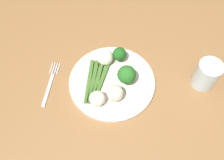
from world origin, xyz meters
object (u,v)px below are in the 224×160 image
(cauliflower_near_center, at_px, (97,99))
(fork, at_px, (50,83))
(plate, at_px, (112,82))
(cauliflower_outer_edge, at_px, (105,57))
(dining_table, at_px, (126,109))
(asparagus_bundle, at_px, (95,81))
(cauliflower_left, at_px, (115,93))
(broccoli_back, at_px, (120,54))
(broccoli_front, at_px, (127,75))
(water_glass, at_px, (206,75))

(cauliflower_near_center, xyz_separation_m, fork, (-0.16, 0.06, -0.04))
(plate, xyz_separation_m, cauliflower_outer_edge, (-0.03, 0.07, 0.03))
(cauliflower_outer_edge, bearing_deg, fork, -151.81)
(dining_table, height_order, plate, plate)
(dining_table, distance_m, plate, 0.12)
(dining_table, height_order, cauliflower_outer_edge, cauliflower_outer_edge)
(plate, distance_m, asparagus_bundle, 0.06)
(asparagus_bundle, distance_m, cauliflower_near_center, 0.07)
(cauliflower_near_center, relative_size, cauliflower_left, 0.94)
(broccoli_back, xyz_separation_m, cauliflower_outer_edge, (-0.05, -0.01, -0.00))
(asparagus_bundle, xyz_separation_m, fork, (-0.15, -0.01, -0.02))
(dining_table, bearing_deg, cauliflower_left, -163.97)
(cauliflower_outer_edge, xyz_separation_m, cauliflower_left, (0.05, -0.13, -0.00))
(cauliflower_near_center, bearing_deg, cauliflower_outer_edge, 87.95)
(cauliflower_near_center, bearing_deg, fork, 159.76)
(plate, xyz_separation_m, asparagus_bundle, (-0.05, -0.01, 0.01))
(cauliflower_left, bearing_deg, dining_table, 16.03)
(cauliflower_outer_edge, bearing_deg, broccoli_front, -42.77)
(asparagus_bundle, height_order, broccoli_back, broccoli_back)
(cauliflower_near_center, bearing_deg, broccoli_back, 72.34)
(broccoli_front, bearing_deg, cauliflower_outer_edge, 137.23)
(cauliflower_near_center, height_order, cauliflower_left, cauliflower_left)
(broccoli_back, bearing_deg, cauliflower_outer_edge, -163.63)
(dining_table, height_order, cauliflower_near_center, cauliflower_near_center)
(plate, distance_m, fork, 0.20)
(plate, xyz_separation_m, broccoli_back, (0.02, 0.08, 0.04))
(broccoli_back, xyz_separation_m, cauliflower_left, (-0.00, -0.14, -0.01))
(cauliflower_outer_edge, bearing_deg, plate, -66.80)
(asparagus_bundle, height_order, cauliflower_near_center, cauliflower_near_center)
(dining_table, distance_m, asparagus_bundle, 0.16)
(plate, bearing_deg, broccoli_back, 78.96)
(broccoli_back, relative_size, cauliflower_outer_edge, 1.01)
(dining_table, relative_size, plate, 5.24)
(asparagus_bundle, xyz_separation_m, water_glass, (0.34, 0.04, 0.03))
(cauliflower_outer_edge, relative_size, cauliflower_left, 1.05)
(cauliflower_outer_edge, height_order, fork, cauliflower_outer_edge)
(dining_table, relative_size, cauliflower_outer_edge, 26.63)
(plate, height_order, asparagus_bundle, asparagus_bundle)
(broccoli_back, distance_m, cauliflower_left, 0.14)
(broccoli_front, height_order, fork, broccoli_front)
(broccoli_front, distance_m, cauliflower_left, 0.07)
(cauliflower_near_center, distance_m, fork, 0.18)
(plate, height_order, fork, plate)
(water_glass, bearing_deg, fork, -174.06)
(asparagus_bundle, relative_size, broccoli_back, 2.90)
(dining_table, bearing_deg, cauliflower_outer_edge, 126.27)
(asparagus_bundle, xyz_separation_m, cauliflower_left, (0.07, -0.05, 0.02))
(fork, bearing_deg, broccoli_front, -82.99)
(cauliflower_near_center, bearing_deg, asparagus_bundle, 103.72)
(broccoli_front, bearing_deg, cauliflower_near_center, -134.83)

